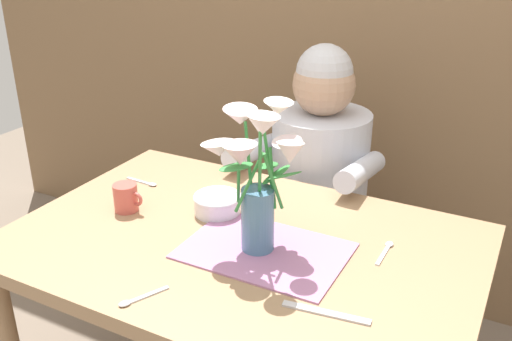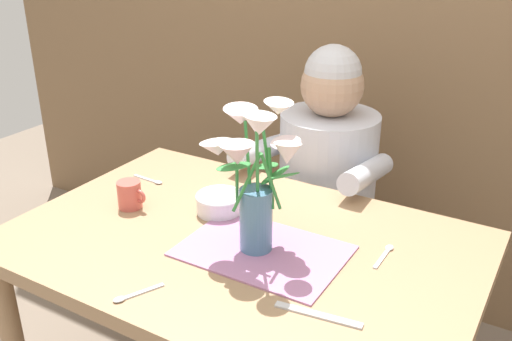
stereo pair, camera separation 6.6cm
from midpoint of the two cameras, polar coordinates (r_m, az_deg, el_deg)
name	(u,v)px [view 2 (the right image)]	position (r m, az deg, el deg)	size (l,w,h in m)	color
dining_table	(240,271)	(1.53, -0.32, -10.04)	(1.20, 0.80, 0.74)	#9E7A56
seated_person	(325,204)	(2.06, 7.87, -3.39)	(0.45, 0.47, 1.14)	#4C4C56
striped_placemat	(263,251)	(1.43, 2.02, -8.07)	(0.40, 0.28, 0.01)	#B275A3
flower_vase	(255,170)	(1.34, 1.30, 0.01)	(0.27, 0.25, 0.38)	teal
ceramic_bowl	(220,202)	(1.60, -2.49, -3.23)	(0.14, 0.14, 0.06)	white
dinner_knife	(318,315)	(1.23, 7.82, -14.18)	(0.19, 0.02, 0.01)	silver
ceramic_mug	(130,195)	(1.65, -11.43, -2.40)	(0.09, 0.07, 0.08)	#CC564C
spoon_0	(386,253)	(1.46, 14.17, -8.01)	(0.02, 0.12, 0.01)	silver
spoon_2	(152,181)	(1.82, -9.37, -1.01)	(0.12, 0.02, 0.01)	silver
spoon_3	(131,296)	(1.30, -11.03, -12.25)	(0.06, 0.11, 0.01)	silver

